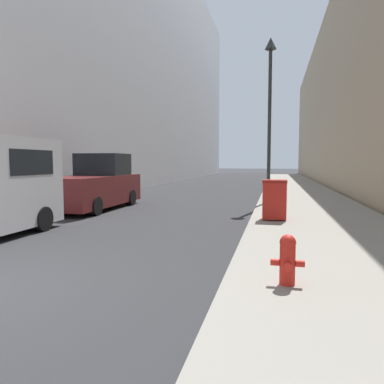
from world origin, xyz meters
name	(u,v)px	position (x,y,z in m)	size (l,w,h in m)	color
sidewalk_right	(299,192)	(5.60, 18.00, 0.08)	(3.99, 60.00, 0.15)	gray
building_left_glass	(97,55)	(-10.68, 26.00, 10.85)	(12.00, 60.00, 21.70)	#BCBCC1
fire_hydrant	(288,259)	(4.48, 1.09, 0.51)	(0.45, 0.33, 0.68)	red
trash_bin	(275,199)	(4.29, 6.83, 0.73)	(0.67, 0.59, 1.13)	red
lamppost	(270,98)	(4.02, 11.53, 4.34)	(0.46, 0.46, 6.54)	#2D332D
pickup_truck	(95,186)	(-2.44, 9.16, 0.89)	(2.01, 5.05, 2.12)	#561919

